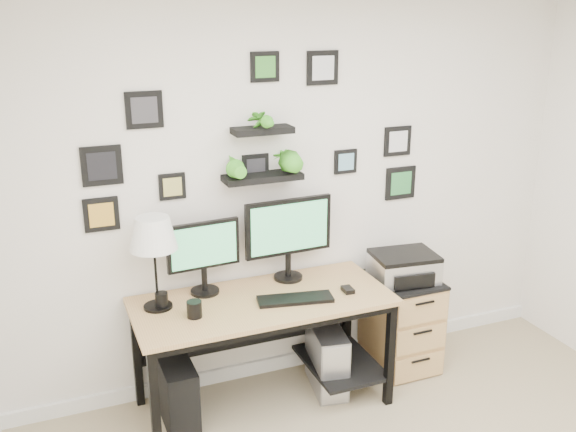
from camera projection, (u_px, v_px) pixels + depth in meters
name	position (u px, v px, depth m)	size (l,w,h in m)	color
room	(300.00, 358.00, 4.64)	(4.00, 4.00, 4.00)	tan
desk	(266.00, 314.00, 4.05)	(1.60, 0.70, 0.75)	tan
monitor_left	(204.00, 252.00, 3.96)	(0.46, 0.19, 0.47)	black
monitor_right	(289.00, 232.00, 4.16)	(0.60, 0.20, 0.55)	black
keyboard	(295.00, 299.00, 3.94)	(0.46, 0.15, 0.02)	black
mouse	(348.00, 290.00, 4.06)	(0.06, 0.09, 0.03)	black
table_lamp	(153.00, 236.00, 3.71)	(0.28, 0.28, 0.57)	black
mug	(194.00, 309.00, 3.72)	(0.09, 0.09, 0.10)	black
pen_cup	(162.00, 300.00, 3.84)	(0.08, 0.08, 0.10)	black
pc_tower_black	(177.00, 392.00, 3.95)	(0.19, 0.42, 0.42)	black
pc_tower_grey	(327.00, 358.00, 4.31)	(0.27, 0.47, 0.44)	gray
file_cabinet	(401.00, 322.00, 4.56)	(0.43, 0.53, 0.67)	tan
printer	(404.00, 267.00, 4.41)	(0.46, 0.39, 0.19)	silver
wall_decor	(262.00, 147.00, 3.99)	(2.27, 0.18, 1.05)	black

